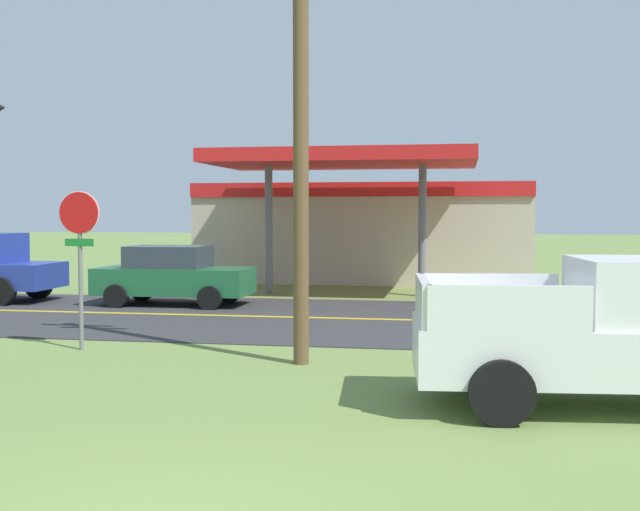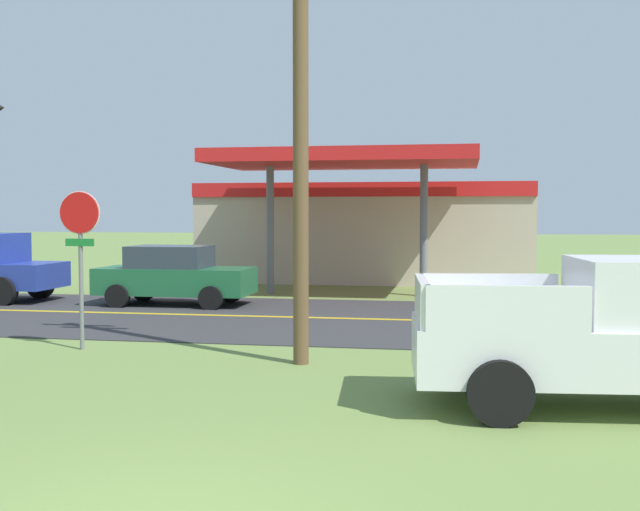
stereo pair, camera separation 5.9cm
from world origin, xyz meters
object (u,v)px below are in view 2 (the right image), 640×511
utility_pole (301,72)px  car_green_near_lane (174,275)px  gas_station (367,228)px  pickup_white_parked_on_lawn (620,335)px  stop_sign (80,241)px

utility_pole → car_green_near_lane: size_ratio=2.20×
utility_pole → gas_station: size_ratio=0.77×
gas_station → car_green_near_lane: 10.24m
utility_pole → pickup_white_parked_on_lawn: utility_pole is taller
gas_station → stop_sign: bearing=-101.8°
stop_sign → utility_pole: utility_pole is taller
pickup_white_parked_on_lawn → car_green_near_lane: size_ratio=1.28×
stop_sign → gas_station: bearing=78.2°
gas_station → car_green_near_lane: gas_station is taller
stop_sign → utility_pole: bearing=-8.3°
car_green_near_lane → gas_station: bearing=65.5°
stop_sign → pickup_white_parked_on_lawn: 9.50m
gas_station → car_green_near_lane: (-4.22, -9.26, -1.11)m
utility_pole → pickup_white_parked_on_lawn: 6.51m
stop_sign → gas_station: size_ratio=0.25×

